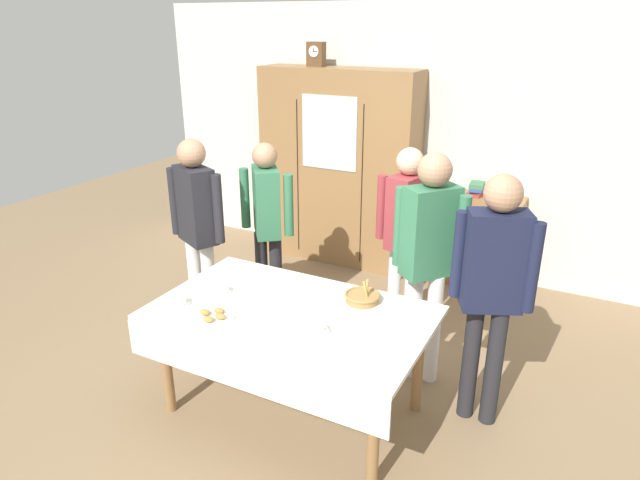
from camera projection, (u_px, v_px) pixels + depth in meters
ground_plane at (307, 393)px, 4.04m from camera, size 12.00×12.00×0.00m
back_wall at (430, 142)px, 5.73m from camera, size 6.40×0.10×2.70m
dining_table at (289, 327)px, 3.59m from camera, size 1.77×1.07×0.77m
wall_cabinet at (338, 168)px, 5.98m from camera, size 1.70×0.46×2.07m
mantel_clock at (316, 54)px, 5.67m from camera, size 0.18×0.11×0.24m
bookshelf_low at (471, 239)px, 5.61m from camera, size 0.93×0.35×0.92m
book_stack at (477, 189)px, 5.41m from camera, size 0.16×0.22×0.13m
tea_cup_front_edge at (319, 329)px, 3.32m from camera, size 0.13×0.13×0.06m
tea_cup_far_left at (222, 290)px, 3.81m from camera, size 0.13×0.13×0.06m
tea_cup_near_left at (179, 301)px, 3.65m from camera, size 0.13×0.13×0.06m
bread_basket at (362, 297)px, 3.69m from camera, size 0.24×0.24×0.16m
pastry_plate at (213, 317)px, 3.49m from camera, size 0.28×0.28×0.05m
spoon_far_left at (339, 291)px, 3.84m from camera, size 0.12×0.02×0.01m
spoon_front_edge at (282, 297)px, 3.75m from camera, size 0.12×0.02×0.01m
person_beside_shelf at (406, 225)px, 4.50m from camera, size 0.52×0.39×1.61m
person_by_cabinet at (493, 279)px, 3.42m from camera, size 0.52×0.33×1.70m
person_behind_table_right at (267, 215)px, 4.78m from camera, size 0.52×0.41×1.58m
person_near_right_end at (429, 247)px, 3.85m from camera, size 0.52×0.40×1.72m
person_behind_table_left at (197, 219)px, 4.50m from camera, size 0.52×0.34×1.67m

